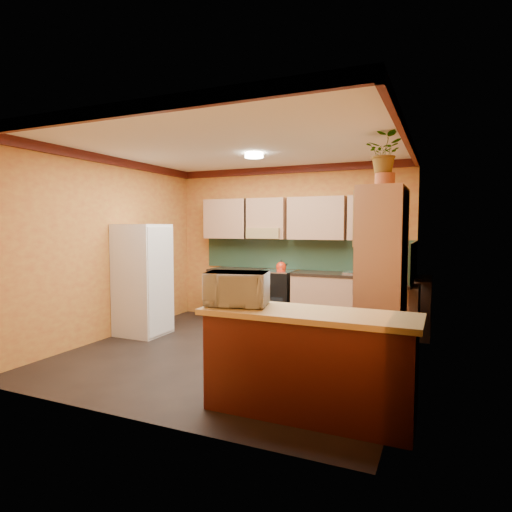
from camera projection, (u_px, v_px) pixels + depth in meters
The scene contains 15 objects.
room_shell at pixel (246, 195), 5.74m from camera, with size 4.24×4.24×2.72m.
base_cabinets_back at pixel (312, 301), 7.04m from camera, with size 3.65×0.60×0.88m, color #A97659.
countertop_back at pixel (312, 273), 7.01m from camera, with size 3.65×0.62×0.04m, color black.
stove at pixel (277, 297), 7.29m from camera, with size 0.58×0.58×0.91m, color black.
kettle at pixel (281, 266), 7.17m from camera, with size 0.17×0.17×0.18m, color red, non-canonical shape.
sink at pixel (360, 273), 6.69m from camera, with size 0.48×0.40×0.03m, color silver.
base_cabinets_right at pixel (387, 317), 5.81m from camera, with size 0.60×0.80×0.88m, color #A97659.
countertop_right at pixel (388, 283), 5.78m from camera, with size 0.62×0.80×0.04m, color black.
fridge at pixel (143, 280), 6.56m from camera, with size 0.68×0.66×1.70m, color silver.
pantry at pixel (382, 281), 4.82m from camera, with size 0.48×0.90×2.10m, color #A97659.
fern_pot at pixel (385, 181), 4.78m from camera, with size 0.22×0.22×0.16m, color brown.
fern at pixel (385, 153), 4.76m from camera, with size 0.40×0.34×0.44m, color #A97659.
breakfast_bar at pixel (308, 366), 3.76m from camera, with size 1.80×0.55×0.88m, color #541913.
bar_top at pixel (308, 314), 3.73m from camera, with size 1.90×0.65×0.05m, color tan.
microwave at pixel (237, 289), 3.99m from camera, with size 0.57×0.38×0.31m, color silver.
Camera 1 is at (2.48, -4.95, 1.67)m, focal length 30.00 mm.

